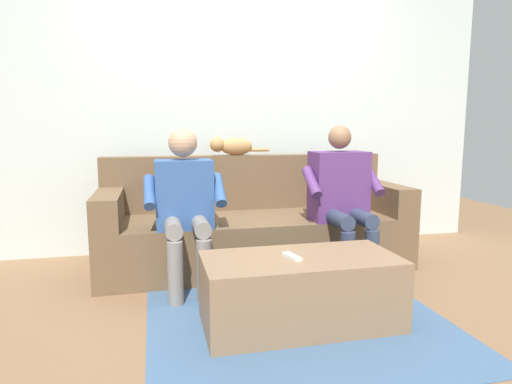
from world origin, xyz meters
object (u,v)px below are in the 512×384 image
object	(u,v)px
couch	(254,228)
cat_on_backrest	(231,146)
person_right_seated	(185,200)
person_left_seated	(342,193)
remote_white	(292,256)
coffee_table	(300,291)

from	to	relation	value
couch	cat_on_backrest	distance (m)	0.73
person_right_seated	person_left_seated	bearing A→B (deg)	179.92
person_left_seated	cat_on_backrest	distance (m)	1.05
remote_white	coffee_table	bearing A→B (deg)	89.67
couch	coffee_table	size ratio (longest dim) A/B	2.22
person_left_seated	cat_on_backrest	bearing A→B (deg)	-45.02
coffee_table	remote_white	size ratio (longest dim) A/B	7.29
person_right_seated	remote_white	size ratio (longest dim) A/B	7.40
coffee_table	remote_white	bearing A→B (deg)	12.93
couch	person_left_seated	distance (m)	0.78
coffee_table	cat_on_backrest	world-z (taller)	cat_on_backrest
person_left_seated	remote_white	xyz separation A→B (m)	(0.63, 0.77, -0.22)
cat_on_backrest	coffee_table	bearing A→B (deg)	94.93
couch	coffee_table	xyz separation A→B (m)	(0.00, 1.17, -0.10)
couch	remote_white	bearing A→B (deg)	87.32
person_left_seated	person_right_seated	distance (m)	1.16
person_right_seated	couch	bearing A→B (deg)	-144.52
couch	person_left_seated	bearing A→B (deg)	144.42
couch	remote_white	xyz separation A→B (m)	(0.06, 1.19, 0.11)
person_left_seated	coffee_table	bearing A→B (deg)	52.70
cat_on_backrest	remote_white	size ratio (longest dim) A/B	3.46
couch	person_right_seated	xyz separation A→B (m)	(0.58, 0.41, 0.32)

